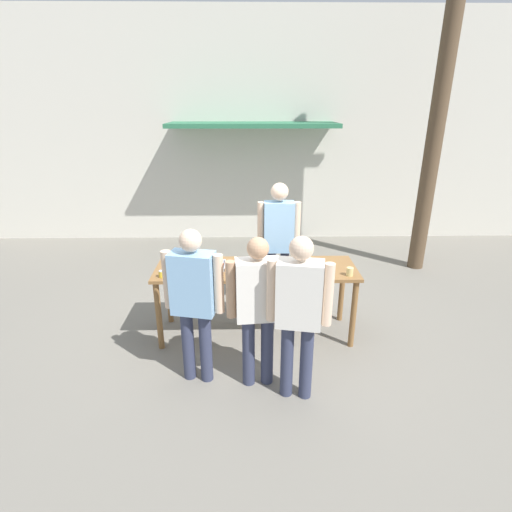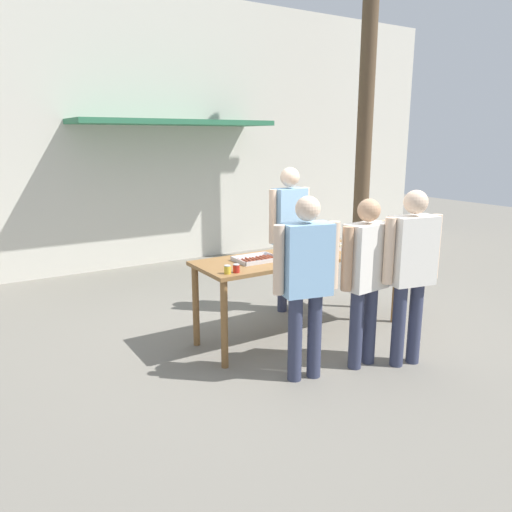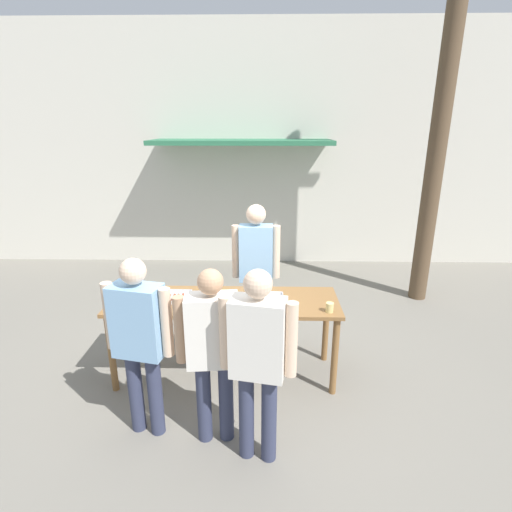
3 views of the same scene
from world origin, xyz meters
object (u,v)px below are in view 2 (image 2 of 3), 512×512
food_tray_sausages (256,259)px  person_customer_waiting_in_line (366,270)px  condiment_jar_mustard (227,269)px  person_customer_holding_hotdog (306,274)px  utility_pole (366,93)px  beer_cup (391,243)px  person_customer_with_cup (411,264)px  condiment_jar_ketchup (236,268)px  food_tray_buns (333,248)px  person_server_behind_table (289,226)px

food_tray_sausages → person_customer_waiting_in_line: (0.59, -0.99, 0.03)m
condiment_jar_mustard → person_customer_holding_hotdog: size_ratio=0.05×
utility_pole → beer_cup: bearing=-127.2°
person_customer_holding_hotdog → person_customer_with_cup: size_ratio=0.99×
food_tray_sausages → person_customer_holding_hotdog: person_customer_holding_hotdog is taller
food_tray_sausages → condiment_jar_mustard: size_ratio=5.30×
person_customer_waiting_in_line → condiment_jar_mustard: bearing=-38.4°
condiment_jar_ketchup → beer_cup: bearing=0.4°
person_customer_waiting_in_line → food_tray_buns: bearing=-119.8°
person_customer_waiting_in_line → utility_pole: utility_pole is taller
condiment_jar_mustard → person_customer_holding_hotdog: (0.45, -0.62, 0.04)m
condiment_jar_mustard → condiment_jar_ketchup: size_ratio=1.00×
beer_cup → food_tray_buns: bearing=156.1°
person_customer_with_cup → utility_pole: size_ratio=0.30×
utility_pole → food_tray_sausages: bearing=-148.4°
food_tray_sausages → food_tray_buns: food_tray_buns is taller
person_customer_with_cup → utility_pole: bearing=-116.3°
food_tray_buns → condiment_jar_ketchup: 1.48m
condiment_jar_mustard → utility_pole: bearing=31.4°
person_customer_with_cup → person_customer_holding_hotdog: bearing=-4.7°
person_customer_with_cup → person_customer_waiting_in_line: (-0.38, 0.20, -0.05)m
food_tray_sausages → beer_cup: beer_cup is taller
person_server_behind_table → person_customer_with_cup: size_ratio=1.06×
person_server_behind_table → person_customer_with_cup: (0.06, -1.89, -0.08)m
food_tray_sausages → utility_pole: size_ratio=0.08×
person_server_behind_table → utility_pole: utility_pole is taller
person_server_behind_table → utility_pole: (2.61, 1.48, 1.78)m
beer_cup → utility_pole: utility_pole is taller
person_customer_holding_hotdog → person_customer_waiting_in_line: (0.64, -0.08, -0.04)m
condiment_jar_ketchup → food_tray_sausages: bearing=36.1°
food_tray_sausages → person_customer_with_cup: 1.54m
food_tray_buns → food_tray_sausages: bearing=180.0°
utility_pole → food_tray_buns: bearing=-139.0°
beer_cup → utility_pole: bearing=52.8°
condiment_jar_ketchup → person_customer_holding_hotdog: person_customer_holding_hotdog is taller
food_tray_buns → person_server_behind_table: person_server_behind_table is taller
food_tray_sausages → beer_cup: (1.67, -0.28, 0.04)m
food_tray_buns → beer_cup: bearing=-23.9°
beer_cup → person_customer_holding_hotdog: 1.83m
food_tray_sausages → beer_cup: size_ratio=4.42×
person_server_behind_table → food_tray_buns: bearing=-79.5°
beer_cup → person_customer_holding_hotdog: size_ratio=0.06×
food_tray_sausages → utility_pole: 4.58m
utility_pole → person_customer_waiting_in_line: bearing=-132.9°
food_tray_sausages → person_customer_with_cup: size_ratio=0.26×
food_tray_sausages → condiment_jar_mustard: 0.58m
condiment_jar_mustard → beer_cup: 2.17m
food_tray_sausages → utility_pole: utility_pole is taller
food_tray_buns → condiment_jar_mustard: size_ratio=4.58×
condiment_jar_mustard → person_customer_waiting_in_line: bearing=-32.9°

